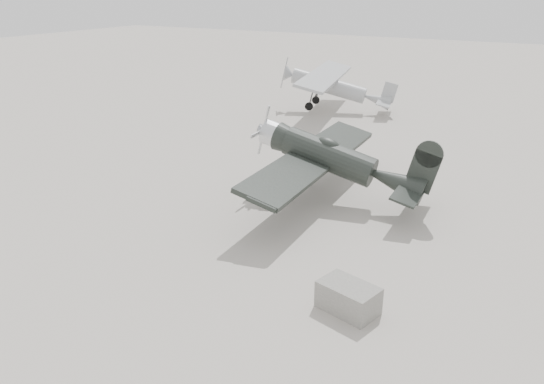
{
  "coord_description": "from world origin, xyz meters",
  "views": [
    {
      "loc": [
        7.72,
        -14.6,
        8.94
      ],
      "look_at": [
        -1.38,
        1.85,
        1.5
      ],
      "focal_mm": 35.0,
      "sensor_mm": 36.0,
      "label": 1
    }
  ],
  "objects": [
    {
      "name": "highwing_monoplane",
      "position": [
        -7.2,
        21.68,
        2.08
      ],
      "size": [
        8.43,
        11.79,
        3.33
      ],
      "rotation": [
        0.0,
        0.23,
        0.21
      ],
      "color": "#A3A5A9",
      "rests_on": "ground"
    },
    {
      "name": "lowwing_monoplane",
      "position": [
        -0.27,
        5.6,
        1.89
      ],
      "size": [
        7.92,
        11.01,
        3.57
      ],
      "rotation": [
        0.0,
        0.24,
        0.04
      ],
      "color": "black",
      "rests_on": "ground"
    },
    {
      "name": "equipment_block",
      "position": [
        3.28,
        -2.0,
        0.42
      ],
      "size": [
        1.91,
        1.46,
        0.84
      ],
      "primitive_type": "cube",
      "rotation": [
        0.0,
        0.0,
        -0.27
      ],
      "color": "slate",
      "rests_on": "ground"
    },
    {
      "name": "ground",
      "position": [
        0.0,
        0.0,
        0.0
      ],
      "size": [
        160.0,
        160.0,
        0.0
      ],
      "primitive_type": "plane",
      "color": "gray",
      "rests_on": "ground"
    }
  ]
}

